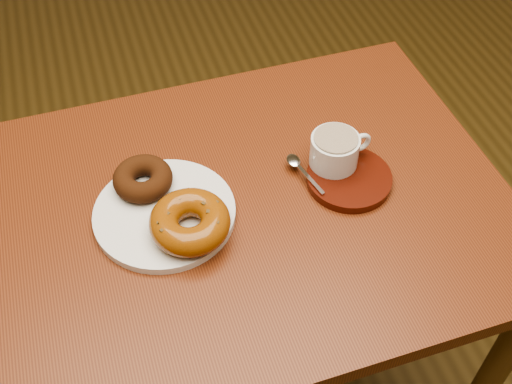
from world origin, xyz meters
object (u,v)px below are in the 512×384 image
object	(u,v)px
cafe_table	(245,250)
saucer	(349,179)
donut_plate	(165,213)
coffee_cup	(335,150)

from	to	relation	value
cafe_table	saucer	size ratio (longest dim) A/B	6.13
donut_plate	saucer	size ratio (longest dim) A/B	1.59
cafe_table	coffee_cup	world-z (taller)	coffee_cup
donut_plate	saucer	xyz separation A→B (m)	(0.31, -0.02, 0.00)
donut_plate	coffee_cup	distance (m)	0.30
cafe_table	donut_plate	xyz separation A→B (m)	(-0.13, 0.01, 0.13)
coffee_cup	cafe_table	bearing A→B (deg)	-173.47
saucer	coffee_cup	bearing A→B (deg)	109.41
saucer	cafe_table	bearing A→B (deg)	177.59
cafe_table	coffee_cup	distance (m)	0.24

